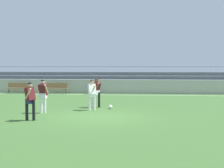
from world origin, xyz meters
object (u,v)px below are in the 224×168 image
(player_dark_wide_right, at_px, (96,90))
(player_white_pressing_high, at_px, (92,92))
(bleacher_stand, at_px, (125,81))
(player_dark_overlapping, at_px, (43,93))
(player_dark_challenging, at_px, (30,98))
(soccer_ball, at_px, (110,107))
(bench_near_bin, at_px, (18,87))
(trash_bin, at_px, (92,89))
(bench_far_left, at_px, (57,87))

(player_dark_wide_right, relative_size, player_white_pressing_high, 1.01)
(bleacher_stand, relative_size, player_dark_overlapping, 15.87)
(player_dark_challenging, height_order, soccer_ball, player_dark_challenging)
(bench_near_bin, bearing_deg, player_dark_overlapping, -62.73)
(bench_near_bin, height_order, player_white_pressing_high, player_white_pressing_high)
(trash_bin, bearing_deg, soccer_ball, -74.82)
(player_white_pressing_high, bearing_deg, bleacher_stand, 86.04)
(bench_near_bin, height_order, player_dark_overlapping, player_dark_overlapping)
(bench_near_bin, relative_size, player_dark_overlapping, 1.08)
(player_dark_challenging, bearing_deg, player_white_pressing_high, 58.65)
(bench_near_bin, xyz_separation_m, player_dark_wide_right, (8.04, -8.63, 0.43))
(bleacher_stand, bearing_deg, bench_near_bin, -157.37)
(player_dark_overlapping, relative_size, soccer_ball, 7.60)
(player_white_pressing_high, height_order, soccer_ball, player_white_pressing_high)
(bench_far_left, distance_m, player_dark_challenging, 13.52)
(player_dark_overlapping, bearing_deg, bench_far_left, 101.77)
(player_dark_challenging, bearing_deg, player_dark_wide_right, 64.76)
(trash_bin, relative_size, soccer_ball, 3.74)
(player_dark_wide_right, bearing_deg, player_dark_challenging, -115.24)
(trash_bin, distance_m, player_dark_wide_right, 8.79)
(trash_bin, relative_size, player_dark_challenging, 0.50)
(bleacher_stand, xyz_separation_m, player_white_pressing_high, (-0.94, -13.52, 0.00))
(bleacher_stand, xyz_separation_m, bench_near_bin, (-8.91, -3.71, -0.41))
(bench_near_bin, height_order, player_dark_challenging, player_dark_challenging)
(bench_far_left, height_order, trash_bin, bench_far_left)
(bench_near_bin, distance_m, soccer_ball, 12.81)
(bleacher_stand, relative_size, player_white_pressing_high, 16.37)
(player_dark_wide_right, distance_m, player_dark_challenging, 5.15)
(bleacher_stand, bearing_deg, player_dark_wide_right, -94.01)
(trash_bin, distance_m, soccer_ball, 9.52)
(bleacher_stand, distance_m, bench_far_left, 6.65)
(bench_near_bin, bearing_deg, player_dark_challenging, -66.25)
(bleacher_stand, xyz_separation_m, soccer_ball, (-0.01, -12.92, -0.85))
(bleacher_stand, relative_size, player_dark_wide_right, 16.14)
(bench_far_left, bearing_deg, soccer_ball, -59.18)
(bench_near_bin, bearing_deg, player_dark_wide_right, -47.03)
(trash_bin, height_order, player_dark_challenging, player_dark_challenging)
(player_white_pressing_high, bearing_deg, soccer_ball, 32.97)
(player_dark_wide_right, distance_m, player_dark_overlapping, 3.38)
(bleacher_stand, distance_m, bench_near_bin, 9.66)
(trash_bin, relative_size, player_white_pressing_high, 0.51)
(bench_far_left, relative_size, soccer_ball, 8.18)
(trash_bin, distance_m, player_dark_overlapping, 11.10)
(soccer_ball, bearing_deg, player_dark_overlapping, -149.42)
(soccer_ball, bearing_deg, player_dark_challenging, -126.73)
(bench_near_bin, distance_m, player_dark_overlapping, 12.48)
(trash_bin, height_order, soccer_ball, trash_bin)
(trash_bin, xyz_separation_m, player_dark_overlapping, (-0.69, -11.07, 0.58))
(soccer_ball, bearing_deg, player_dark_wide_right, 146.13)
(player_white_pressing_high, relative_size, soccer_ball, 7.37)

